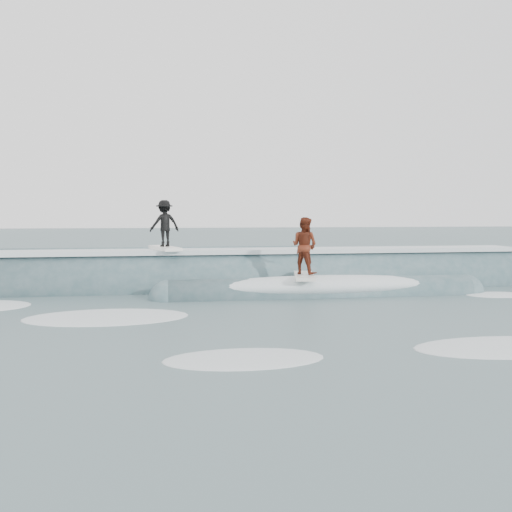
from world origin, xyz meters
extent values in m
plane|color=#415C60|center=(0.00, 0.00, 0.00)|extent=(160.00, 160.00, 0.00)
cylinder|color=#355359|center=(0.00, 4.24, 0.00)|extent=(21.21, 2.24, 2.24)
cylinder|color=#355359|center=(1.80, 2.04, 0.00)|extent=(9.00, 1.09, 1.09)
sphere|color=#355359|center=(-2.70, 2.04, 0.00)|extent=(1.09, 1.09, 1.09)
sphere|color=#355359|center=(6.30, 2.04, 0.00)|extent=(1.09, 1.09, 1.09)
cube|color=white|center=(0.00, 4.24, 1.19)|extent=(18.00, 1.30, 0.14)
ellipsoid|color=white|center=(1.80, 2.04, 0.30)|extent=(7.60, 1.30, 0.60)
cube|color=white|center=(-2.77, 4.24, 1.31)|extent=(1.08, 2.07, 0.10)
imported|color=black|center=(-2.77, 4.24, 2.09)|extent=(1.07, 0.82, 1.47)
cube|color=silver|center=(1.23, 2.04, 0.60)|extent=(0.94, 2.07, 0.10)
imported|color=#581F10|center=(1.23, 2.04, 1.47)|extent=(1.01, 1.01, 1.65)
ellipsoid|color=white|center=(-1.51, -4.78, 0.00)|extent=(2.74, 1.87, 0.10)
ellipsoid|color=white|center=(-4.14, -0.50, 0.00)|extent=(3.49, 2.38, 0.10)
ellipsoid|color=white|center=(6.90, 1.36, 0.00)|extent=(1.97, 1.34, 0.10)
ellipsoid|color=white|center=(3.34, -4.72, 0.00)|extent=(3.18, 2.17, 0.10)
cylinder|color=#355359|center=(-9.13, 14.00, 0.00)|extent=(22.00, 0.70, 0.70)
cylinder|color=#355359|center=(3.25, 18.00, 0.00)|extent=(22.00, 0.80, 0.80)
cylinder|color=#355359|center=(-4.66, 22.00, 0.00)|extent=(22.00, 0.60, 0.60)
camera|label=1|loc=(-2.81, -14.00, 2.42)|focal=40.00mm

